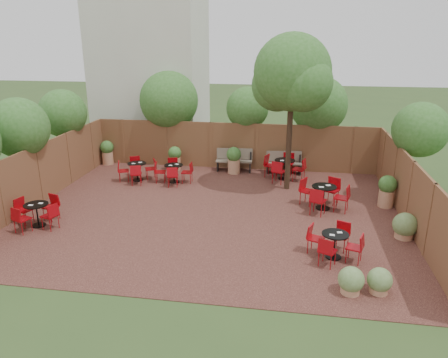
# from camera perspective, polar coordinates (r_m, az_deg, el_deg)

# --- Properties ---
(ground) EXTENTS (80.00, 80.00, 0.00)m
(ground) POSITION_cam_1_polar(r_m,az_deg,el_deg) (13.95, -1.52, -4.48)
(ground) COLOR #354F23
(ground) RESTS_ON ground
(courtyard_paving) EXTENTS (12.00, 10.00, 0.02)m
(courtyard_paving) POSITION_cam_1_polar(r_m,az_deg,el_deg) (13.95, -1.52, -4.44)
(courtyard_paving) COLOR #371B16
(courtyard_paving) RESTS_ON ground
(fence_back) EXTENTS (12.00, 0.08, 2.00)m
(fence_back) POSITION_cam_1_polar(r_m,az_deg,el_deg) (18.34, 1.31, 4.44)
(fence_back) COLOR brown
(fence_back) RESTS_ON ground
(fence_left) EXTENTS (0.08, 10.00, 2.00)m
(fence_left) POSITION_cam_1_polar(r_m,az_deg,el_deg) (15.80, -23.48, 0.57)
(fence_left) COLOR brown
(fence_left) RESTS_ON ground
(fence_right) EXTENTS (0.08, 10.00, 2.00)m
(fence_right) POSITION_cam_1_polar(r_m,az_deg,el_deg) (13.86, 23.64, -1.82)
(fence_right) COLOR brown
(fence_right) RESTS_ON ground
(neighbour_building) EXTENTS (5.00, 4.00, 8.00)m
(neighbour_building) POSITION_cam_1_polar(r_m,az_deg,el_deg) (21.80, -9.69, 14.41)
(neighbour_building) COLOR beige
(neighbour_building) RESTS_ON ground
(overhang_foliage) EXTENTS (15.34, 10.64, 2.58)m
(overhang_foliage) POSITION_cam_1_polar(r_m,az_deg,el_deg) (16.56, -6.16, 8.72)
(overhang_foliage) COLOR #2F621F
(overhang_foliage) RESTS_ON ground
(courtyard_tree) EXTENTS (2.82, 2.73, 5.61)m
(courtyard_tree) POSITION_cam_1_polar(r_m,az_deg,el_deg) (15.35, 9.06, 13.27)
(courtyard_tree) COLOR black
(courtyard_tree) RESTS_ON courtyard_paving
(park_bench_left) EXTENTS (1.55, 0.60, 0.94)m
(park_bench_left) POSITION_cam_1_polar(r_m,az_deg,el_deg) (18.10, 1.37, 2.62)
(park_bench_left) COLOR brown
(park_bench_left) RESTS_ON courtyard_paving
(park_bench_right) EXTENTS (1.52, 0.67, 0.91)m
(park_bench_right) POSITION_cam_1_polar(r_m,az_deg,el_deg) (17.95, 7.99, 2.26)
(park_bench_right) COLOR brown
(park_bench_right) RESTS_ON courtyard_paving
(bistro_tables) EXTENTS (10.13, 7.84, 0.92)m
(bistro_tables) POSITION_cam_1_polar(r_m,az_deg,el_deg) (14.89, -0.27, -1.11)
(bistro_tables) COLOR black
(bistro_tables) RESTS_ON courtyard_paving
(planters) EXTENTS (11.89, 3.91, 1.11)m
(planters) POSITION_cam_1_polar(r_m,az_deg,el_deg) (17.20, -0.65, 2.12)
(planters) COLOR #B37B59
(planters) RESTS_ON courtyard_paving
(low_shrubs) EXTENTS (2.46, 3.70, 0.75)m
(low_shrubs) POSITION_cam_1_polar(r_m,az_deg,el_deg) (11.53, 20.86, -9.05)
(low_shrubs) COLOR #B37B59
(low_shrubs) RESTS_ON courtyard_paving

